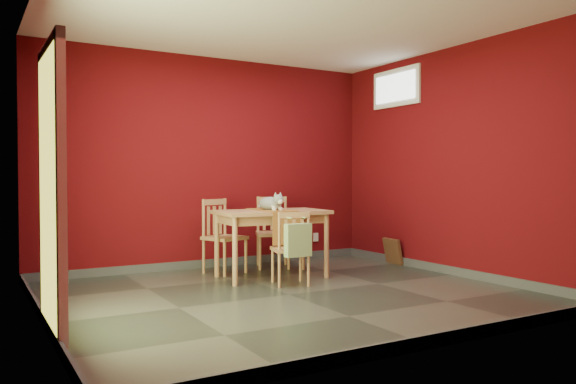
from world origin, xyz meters
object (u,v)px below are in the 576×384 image
chair_far_right (273,231)px  picture_frame (393,251)px  chair_near (291,247)px  tote_bag (298,240)px  chair_far_left (222,235)px  dining_table (271,219)px  cat (270,201)px

chair_far_right → picture_frame: chair_far_right is taller
chair_near → tote_bag: bearing=-99.6°
picture_frame → tote_bag: bearing=-158.2°
chair_far_left → dining_table: bearing=-57.2°
dining_table → cat: 0.21m
picture_frame → chair_far_left: bearing=167.6°
chair_far_left → cat: cat is taller
dining_table → chair_far_right: size_ratio=1.43×
chair_far_left → picture_frame: (2.25, -0.50, -0.29)m
chair_near → cat: bearing=89.2°
chair_far_right → chair_near: chair_far_right is taller
chair_far_right → tote_bag: 1.44m
cat → dining_table: bearing=37.0°
tote_bag → cat: 0.78m
tote_bag → dining_table: bearing=84.6°
chair_near → cat: (0.01, 0.49, 0.48)m
chair_far_left → cat: (0.34, -0.59, 0.43)m
chair_far_left → tote_bag: chair_far_left is taller
dining_table → picture_frame: (1.88, 0.08, -0.51)m
dining_table → chair_near: 0.58m
chair_far_left → chair_near: size_ratio=1.13×
chair_near → tote_bag: chair_near is taller
chair_far_left → chair_far_right: (0.75, 0.09, 0.01)m
chair_far_left → chair_far_right: size_ratio=0.99×
cat → chair_far_right: bearing=59.5°
chair_far_left → cat: size_ratio=2.04×
chair_far_right → tote_bag: (-0.45, -1.37, 0.04)m
chair_far_right → chair_near: (-0.41, -1.17, -0.06)m
picture_frame → chair_far_right: bearing=158.6°
chair_far_right → cat: 0.90m
chair_far_left → tote_bag: size_ratio=2.18×
dining_table → chair_near: size_ratio=1.63×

